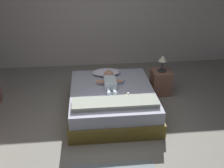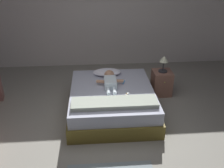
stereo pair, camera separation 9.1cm
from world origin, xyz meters
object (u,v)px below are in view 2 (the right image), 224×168
(bed, at_px, (112,101))
(toothbrush, at_px, (124,82))
(baby_bottle, at_px, (127,95))
(pillow, at_px, (107,72))
(baby, at_px, (110,80))
(lamp, at_px, (164,61))
(nightstand, at_px, (162,83))

(bed, relative_size, toothbrush, 11.20)
(baby_bottle, bearing_deg, pillow, 107.69)
(pillow, distance_m, toothbrush, 0.45)
(baby, relative_size, baby_bottle, 5.48)
(baby, height_order, toothbrush, baby)
(baby, bearing_deg, bed, -83.29)
(pillow, xyz_separation_m, toothbrush, (0.29, -0.34, -0.05))
(lamp, height_order, baby_bottle, lamp)
(bed, height_order, baby_bottle, baby_bottle)
(nightstand, xyz_separation_m, lamp, (-0.00, 0.00, 0.47))
(bed, height_order, pillow, pillow)
(nightstand, bearing_deg, toothbrush, -157.28)
(toothbrush, relative_size, nightstand, 0.31)
(toothbrush, xyz_separation_m, lamp, (0.81, 0.34, 0.25))
(baby, bearing_deg, toothbrush, 12.84)
(toothbrush, bearing_deg, lamp, 22.72)
(baby, distance_m, nightstand, 1.18)
(lamp, relative_size, baby_bottle, 2.58)
(baby, distance_m, toothbrush, 0.28)
(pillow, bearing_deg, baby_bottle, -72.31)
(toothbrush, bearing_deg, baby, -167.16)
(baby, distance_m, lamp, 1.16)
(pillow, height_order, lamp, lamp)
(baby_bottle, bearing_deg, lamp, 46.01)
(baby, bearing_deg, lamp, 20.38)
(bed, height_order, lamp, lamp)
(toothbrush, height_order, nightstand, nightstand)
(pillow, xyz_separation_m, baby_bottle, (0.27, -0.86, -0.03))
(nightstand, relative_size, lamp, 1.52)
(baby, xyz_separation_m, nightstand, (1.07, 0.40, -0.29))
(baby_bottle, bearing_deg, bed, 129.41)
(pillow, bearing_deg, baby, -85.79)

